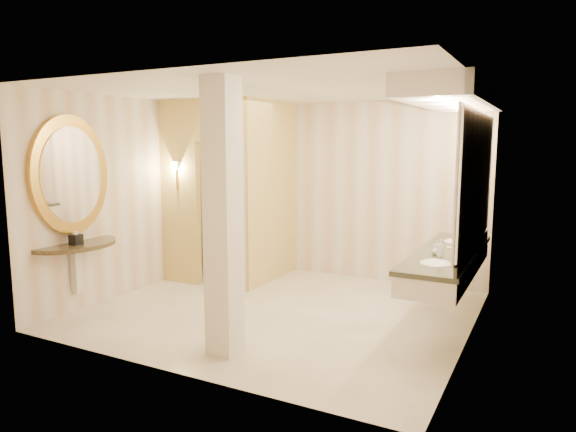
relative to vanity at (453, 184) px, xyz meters
name	(u,v)px	position (x,y,z in m)	size (l,w,h in m)	color
floor	(279,310)	(-1.98, -0.40, -1.63)	(4.50, 4.50, 0.00)	white
ceiling	(278,90)	(-1.98, -0.40, 1.07)	(4.50, 4.50, 0.00)	white
wall_back	(340,190)	(-1.98, 1.60, -0.28)	(4.50, 0.02, 2.70)	silver
wall_front	(170,227)	(-1.98, -2.40, -0.28)	(4.50, 0.02, 2.70)	silver
wall_left	(139,195)	(-4.23, -0.40, -0.28)	(0.02, 4.00, 2.70)	silver
wall_right	(473,215)	(0.27, -0.40, -0.28)	(0.02, 4.00, 2.70)	silver
toilet_closet	(243,190)	(-3.10, 0.57, -0.24)	(1.50, 1.55, 2.70)	#E6D078
wall_sconce	(176,167)	(-3.90, 0.03, 0.10)	(0.14, 0.14, 0.42)	gold
vanity	(453,184)	(0.00, 0.00, 0.00)	(0.75, 2.59, 2.09)	silver
console_shelf	(71,204)	(-4.19, -1.59, -0.28)	(1.11, 1.11, 2.00)	black
pillar	(223,219)	(-1.83, -1.80, -0.28)	(0.29, 0.29, 2.70)	silver
tissue_box	(76,239)	(-4.05, -1.67, -0.69)	(0.12, 0.12, 0.12)	black
toilet	(227,247)	(-3.82, 1.16, -1.28)	(0.39, 0.68, 0.69)	white
soap_bottle_a	(437,246)	(-0.13, -0.14, -0.69)	(0.06, 0.06, 0.13)	beige
soap_bottle_b	(435,250)	(-0.11, -0.27, -0.70)	(0.08, 0.08, 0.10)	silver
soap_bottle_c	(440,248)	(-0.04, -0.38, -0.66)	(0.07, 0.07, 0.19)	#C6B28C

